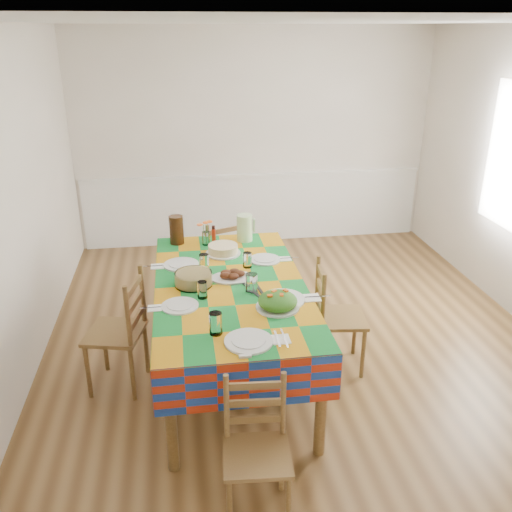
{
  "coord_description": "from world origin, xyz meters",
  "views": [
    {
      "loc": [
        -0.99,
        -4.3,
        2.65
      ],
      "look_at": [
        -0.4,
        -0.33,
        0.96
      ],
      "focal_mm": 38.0,
      "sensor_mm": 36.0,
      "label": 1
    }
  ],
  "objects": [
    {
      "name": "name_card",
      "position": [
        -0.65,
        -1.57,
        0.84
      ],
      "size": [
        0.08,
        0.02,
        0.02
      ],
      "primitive_type": "cube",
      "color": "silver",
      "rests_on": "dining_table"
    },
    {
      "name": "tea_pitcher",
      "position": [
        -1.03,
        0.38,
        0.96
      ],
      "size": [
        0.13,
        0.13,
        0.26
      ],
      "primitive_type": "cylinder",
      "color": "#311A0B",
      "rests_on": "dining_table"
    },
    {
      "name": "cake",
      "position": [
        -0.63,
        0.06,
        0.87
      ],
      "size": [
        0.3,
        0.3,
        0.08
      ],
      "color": "silver",
      "rests_on": "dining_table"
    },
    {
      "name": "setting_left_far",
      "position": [
        -0.94,
        -0.19,
        0.87
      ],
      "size": [
        0.53,
        0.32,
        0.14
      ],
      "rotation": [
        0.0,
        0.0,
        1.57
      ],
      "color": "silver",
      "rests_on": "dining_table"
    },
    {
      "name": "setting_right_near",
      "position": [
        -0.35,
        -0.82,
        0.87
      ],
      "size": [
        0.61,
        0.35,
        0.16
      ],
      "rotation": [
        0.0,
        0.0,
        -1.57
      ],
      "color": "silver",
      "rests_on": "dining_table"
    },
    {
      "name": "chair_right",
      "position": [
        0.23,
        -0.54,
        0.46
      ],
      "size": [
        0.44,
        0.46,
        0.94
      ],
      "rotation": [
        0.0,
        0.0,
        1.45
      ],
      "color": "brown",
      "rests_on": "room"
    },
    {
      "name": "setting_right_far",
      "position": [
        -0.35,
        -0.18,
        0.86
      ],
      "size": [
        0.5,
        0.29,
        0.13
      ],
      "rotation": [
        0.0,
        0.0,
        -1.57
      ],
      "color": "silver",
      "rests_on": "dining_table"
    },
    {
      "name": "wainscot",
      "position": [
        0.0,
        2.48,
        0.49
      ],
      "size": [
        4.41,
        0.06,
        0.92
      ],
      "color": "white",
      "rests_on": "room"
    },
    {
      "name": "setting_left_near",
      "position": [
        -0.97,
        -0.82,
        0.86
      ],
      "size": [
        0.48,
        0.29,
        0.13
      ],
      "rotation": [
        0.0,
        0.0,
        1.57
      ],
      "color": "silver",
      "rests_on": "dining_table"
    },
    {
      "name": "chair_left",
      "position": [
        -1.49,
        -0.56,
        0.48
      ],
      "size": [
        0.5,
        0.52,
        0.98
      ],
      "rotation": [
        0.0,
        0.0,
        -1.81
      ],
      "color": "brown",
      "rests_on": "room"
    },
    {
      "name": "room",
      "position": [
        0.0,
        0.0,
        1.35
      ],
      "size": [
        4.58,
        5.08,
        2.78
      ],
      "color": "brown",
      "rests_on": "ground"
    },
    {
      "name": "dining_table",
      "position": [
        -0.63,
        -0.54,
        0.74
      ],
      "size": [
        1.15,
        2.15,
        0.83
      ],
      "color": "brown",
      "rests_on": "room"
    },
    {
      "name": "flower_vase",
      "position": [
        -0.77,
        0.3,
        0.93
      ],
      "size": [
        0.15,
        0.12,
        0.23
      ],
      "color": "white",
      "rests_on": "dining_table"
    },
    {
      "name": "green_pitcher",
      "position": [
        -0.4,
        0.36,
        0.96
      ],
      "size": [
        0.14,
        0.14,
        0.25
      ],
      "primitive_type": "cylinder",
      "color": "#BDE5A1",
      "rests_on": "dining_table"
    },
    {
      "name": "setting_near_head",
      "position": [
        -0.67,
        -1.35,
        0.87
      ],
      "size": [
        0.5,
        0.34,
        0.15
      ],
      "color": "silver",
      "rests_on": "dining_table"
    },
    {
      "name": "chair_near",
      "position": [
        -0.63,
        -1.9,
        0.43
      ],
      "size": [
        0.41,
        0.39,
        0.86
      ],
      "rotation": [
        0.0,
        0.0,
        -0.07
      ],
      "color": "brown",
      "rests_on": "room"
    },
    {
      "name": "pasta_bowl",
      "position": [
        -0.91,
        -0.52,
        0.89
      ],
      "size": [
        0.29,
        0.29,
        0.1
      ],
      "color": "white",
      "rests_on": "dining_table"
    },
    {
      "name": "chair_far",
      "position": [
        -0.62,
        0.82,
        0.44
      ],
      "size": [
        0.51,
        0.5,
        0.9
      ],
      "rotation": [
        0.0,
        0.0,
        3.51
      ],
      "color": "brown",
      "rests_on": "room"
    },
    {
      "name": "salad_platter",
      "position": [
        -0.34,
        -0.99,
        0.88
      ],
      "size": [
        0.31,
        0.31,
        0.13
      ],
      "color": "silver",
      "rests_on": "dining_table"
    },
    {
      "name": "serving_utensils",
      "position": [
        -0.46,
        -0.69,
        0.84
      ],
      "size": [
        0.16,
        0.36,
        0.01
      ],
      "color": "black",
      "rests_on": "dining_table"
    },
    {
      "name": "meat_platter",
      "position": [
        -0.61,
        -0.46,
        0.86
      ],
      "size": [
        0.34,
        0.24,
        0.07
      ],
      "color": "silver",
      "rests_on": "dining_table"
    },
    {
      "name": "hot_sauce",
      "position": [
        -0.69,
        0.36,
        0.91
      ],
      "size": [
        0.04,
        0.04,
        0.16
      ],
      "primitive_type": "cylinder",
      "color": "red",
      "rests_on": "dining_table"
    }
  ]
}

